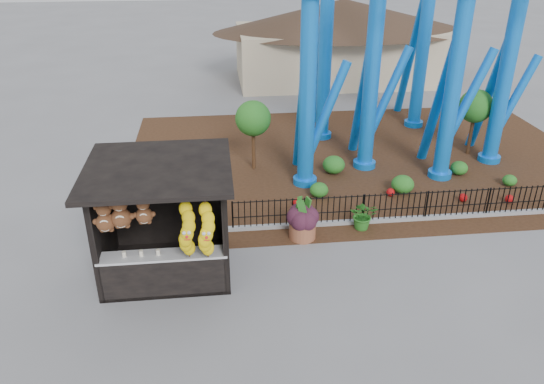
{
  "coord_description": "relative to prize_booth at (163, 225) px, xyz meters",
  "views": [
    {
      "loc": [
        -1.58,
        -10.82,
        8.22
      ],
      "look_at": [
        -0.19,
        1.5,
        2.0
      ],
      "focal_mm": 35.0,
      "sensor_mm": 36.0,
      "label": 1
    }
  ],
  "objects": [
    {
      "name": "picket_fence",
      "position": [
        7.9,
        2.1,
        -1.03
      ],
      "size": [
        12.2,
        0.06,
        1.0
      ],
      "primitive_type": null,
      "color": "black",
      "rests_on": "ground"
    },
    {
      "name": "ground",
      "position": [
        3.0,
        -0.9,
        -1.53
      ],
      "size": [
        120.0,
        120.0,
        0.0
      ],
      "primitive_type": "plane",
      "color": "slate",
      "rests_on": "ground"
    },
    {
      "name": "prize_booth",
      "position": [
        0.0,
        0.0,
        0.0
      ],
      "size": [
        3.5,
        3.4,
        3.12
      ],
      "color": "black",
      "rests_on": "ground"
    },
    {
      "name": "pavilion",
      "position": [
        9.0,
        19.1,
        1.54
      ],
      "size": [
        15.0,
        15.0,
        4.8
      ],
      "color": "#BFAD8C",
      "rests_on": "ground"
    },
    {
      "name": "mulch_bed",
      "position": [
        7.0,
        7.1,
        -1.52
      ],
      "size": [
        18.0,
        12.0,
        0.02
      ],
      "primitive_type": "cube",
      "color": "#331E11",
      "rests_on": "ground"
    },
    {
      "name": "landscaping",
      "position": [
        7.3,
        4.73,
        -1.23
      ],
      "size": [
        8.08,
        3.54,
        0.65
      ],
      "color": "#22601C",
      "rests_on": "mulch_bed"
    },
    {
      "name": "planter_foliage",
      "position": [
        3.81,
        1.47,
        -0.63
      ],
      "size": [
        0.7,
        0.7,
        0.64
      ],
      "primitive_type": "ellipsoid",
      "color": "#341523",
      "rests_on": "terracotta_planter"
    },
    {
      "name": "curb",
      "position": [
        7.0,
        2.1,
        -1.47
      ],
      "size": [
        18.0,
        0.18,
        0.12
      ],
      "primitive_type": "cube",
      "color": "gray",
      "rests_on": "ground"
    },
    {
      "name": "potted_plant",
      "position": [
        5.72,
        1.8,
        -1.07
      ],
      "size": [
        0.96,
        0.87,
        0.92
      ],
      "primitive_type": "imported",
      "rotation": [
        0.0,
        0.0,
        -0.2
      ],
      "color": "#1F5418",
      "rests_on": "ground"
    },
    {
      "name": "terracotta_planter",
      "position": [
        3.81,
        1.47,
        -1.24
      ],
      "size": [
        0.81,
        0.81,
        0.58
      ],
      "primitive_type": "cylinder",
      "rotation": [
        0.0,
        0.0,
        -0.03
      ],
      "color": "brown",
      "rests_on": "ground"
    }
  ]
}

